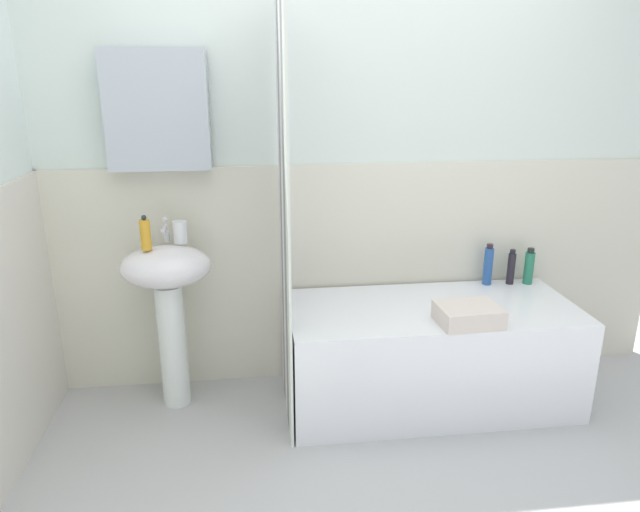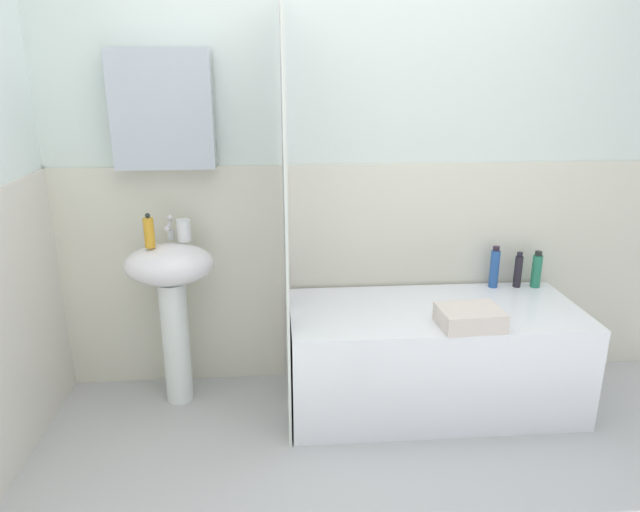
{
  "view_description": "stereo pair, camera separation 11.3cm",
  "coord_description": "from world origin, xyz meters",
  "px_view_note": "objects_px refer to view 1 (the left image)",
  "views": [
    {
      "loc": [
        -0.51,
        -1.68,
        1.65
      ],
      "look_at": [
        -0.2,
        0.77,
        0.86
      ],
      "focal_mm": 32.17,
      "sensor_mm": 36.0,
      "label": 1
    },
    {
      "loc": [
        -0.4,
        -1.69,
        1.65
      ],
      "look_at": [
        -0.2,
        0.77,
        0.86
      ],
      "focal_mm": 32.17,
      "sensor_mm": 36.0,
      "label": 2
    }
  ],
  "objects_px": {
    "toothbrush_cup": "(180,232)",
    "lotion_bottle": "(529,267)",
    "soap_dispenser": "(145,234)",
    "shampoo_bottle": "(511,268)",
    "conditioner_bottle": "(488,265)",
    "towel_folded": "(468,315)",
    "sink": "(168,291)",
    "bathtub": "(430,354)"
  },
  "relations": [
    {
      "from": "sink",
      "to": "towel_folded",
      "type": "bearing_deg",
      "value": -14.11
    },
    {
      "from": "toothbrush_cup",
      "to": "bathtub",
      "type": "distance_m",
      "value": 1.41
    },
    {
      "from": "toothbrush_cup",
      "to": "lotion_bottle",
      "type": "bearing_deg",
      "value": 1.55
    },
    {
      "from": "conditioner_bottle",
      "to": "towel_folded",
      "type": "relative_size",
      "value": 0.81
    },
    {
      "from": "toothbrush_cup",
      "to": "lotion_bottle",
      "type": "height_order",
      "value": "toothbrush_cup"
    },
    {
      "from": "lotion_bottle",
      "to": "shampoo_bottle",
      "type": "relative_size",
      "value": 1.03
    },
    {
      "from": "sink",
      "to": "lotion_bottle",
      "type": "bearing_deg",
      "value": 3.43
    },
    {
      "from": "towel_folded",
      "to": "shampoo_bottle",
      "type": "bearing_deg",
      "value": 48.44
    },
    {
      "from": "sink",
      "to": "towel_folded",
      "type": "relative_size",
      "value": 3.0
    },
    {
      "from": "soap_dispenser",
      "to": "towel_folded",
      "type": "height_order",
      "value": "soap_dispenser"
    },
    {
      "from": "soap_dispenser",
      "to": "shampoo_bottle",
      "type": "height_order",
      "value": "soap_dispenser"
    },
    {
      "from": "soap_dispenser",
      "to": "toothbrush_cup",
      "type": "height_order",
      "value": "soap_dispenser"
    },
    {
      "from": "soap_dispenser",
      "to": "bathtub",
      "type": "distance_m",
      "value": 1.54
    },
    {
      "from": "sink",
      "to": "towel_folded",
      "type": "xyz_separation_m",
      "value": [
        1.41,
        -0.35,
        -0.05
      ]
    },
    {
      "from": "bathtub",
      "to": "lotion_bottle",
      "type": "height_order",
      "value": "lotion_bottle"
    },
    {
      "from": "sink",
      "to": "lotion_bottle",
      "type": "relative_size",
      "value": 4.18
    },
    {
      "from": "toothbrush_cup",
      "to": "shampoo_bottle",
      "type": "distance_m",
      "value": 1.79
    },
    {
      "from": "toothbrush_cup",
      "to": "lotion_bottle",
      "type": "relative_size",
      "value": 0.53
    },
    {
      "from": "soap_dispenser",
      "to": "towel_folded",
      "type": "distance_m",
      "value": 1.56
    },
    {
      "from": "toothbrush_cup",
      "to": "bathtub",
      "type": "height_order",
      "value": "toothbrush_cup"
    },
    {
      "from": "sink",
      "to": "conditioner_bottle",
      "type": "height_order",
      "value": "sink"
    },
    {
      "from": "shampoo_bottle",
      "to": "conditioner_bottle",
      "type": "distance_m",
      "value": 0.13
    },
    {
      "from": "lotion_bottle",
      "to": "shampoo_bottle",
      "type": "xyz_separation_m",
      "value": [
        -0.1,
        0.01,
        -0.0
      ]
    },
    {
      "from": "bathtub",
      "to": "lotion_bottle",
      "type": "distance_m",
      "value": 0.76
    },
    {
      "from": "conditioner_bottle",
      "to": "lotion_bottle",
      "type": "bearing_deg",
      "value": -4.31
    },
    {
      "from": "conditioner_bottle",
      "to": "towel_folded",
      "type": "distance_m",
      "value": 0.57
    },
    {
      "from": "sink",
      "to": "soap_dispenser",
      "type": "bearing_deg",
      "value": -155.01
    },
    {
      "from": "soap_dispenser",
      "to": "shampoo_bottle",
      "type": "relative_size",
      "value": 0.85
    },
    {
      "from": "conditioner_bottle",
      "to": "towel_folded",
      "type": "height_order",
      "value": "conditioner_bottle"
    },
    {
      "from": "soap_dispenser",
      "to": "toothbrush_cup",
      "type": "relative_size",
      "value": 1.56
    },
    {
      "from": "soap_dispenser",
      "to": "toothbrush_cup",
      "type": "distance_m",
      "value": 0.18
    },
    {
      "from": "shampoo_bottle",
      "to": "conditioner_bottle",
      "type": "relative_size",
      "value": 0.85
    },
    {
      "from": "soap_dispenser",
      "to": "shampoo_bottle",
      "type": "bearing_deg",
      "value": 4.8
    },
    {
      "from": "toothbrush_cup",
      "to": "conditioner_bottle",
      "type": "distance_m",
      "value": 1.66
    },
    {
      "from": "toothbrush_cup",
      "to": "lotion_bottle",
      "type": "xyz_separation_m",
      "value": [
        1.86,
        0.05,
        -0.28
      ]
    },
    {
      "from": "conditioner_bottle",
      "to": "towel_folded",
      "type": "xyz_separation_m",
      "value": [
        -0.29,
        -0.49,
        -0.07
      ]
    },
    {
      "from": "toothbrush_cup",
      "to": "towel_folded",
      "type": "distance_m",
      "value": 1.44
    },
    {
      "from": "towel_folded",
      "to": "lotion_bottle",
      "type": "bearing_deg",
      "value": 41.89
    },
    {
      "from": "soap_dispenser",
      "to": "conditioner_bottle",
      "type": "xyz_separation_m",
      "value": [
        1.78,
        0.17,
        -0.29
      ]
    },
    {
      "from": "shampoo_bottle",
      "to": "towel_folded",
      "type": "distance_m",
      "value": 0.64
    },
    {
      "from": "lotion_bottle",
      "to": "shampoo_bottle",
      "type": "height_order",
      "value": "lotion_bottle"
    },
    {
      "from": "soap_dispenser",
      "to": "conditioner_bottle",
      "type": "height_order",
      "value": "soap_dispenser"
    }
  ]
}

